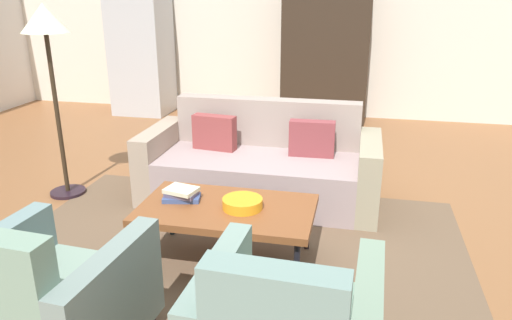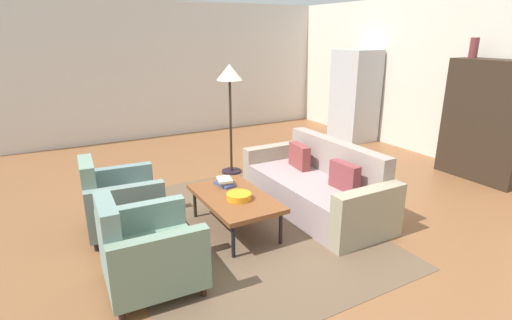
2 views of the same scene
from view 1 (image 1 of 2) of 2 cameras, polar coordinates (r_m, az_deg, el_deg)
ground_plane at (r=4.04m, az=1.49°, el=-7.54°), size 11.80×11.80×0.00m
wall_back at (r=7.42m, az=7.45°, el=15.95°), size 9.83×0.12×2.80m
area_rug at (r=3.60m, az=-3.10°, el=-11.14°), size 3.40×2.60×0.01m
couch at (r=4.48m, az=0.67°, el=-0.73°), size 2.10×0.90×0.86m
coffee_table at (r=3.38m, az=-3.44°, el=-6.02°), size 1.20×0.70×0.42m
armchair_left at (r=2.73m, az=-23.35°, el=-15.47°), size 0.85×0.85×0.88m
fruit_bowl at (r=3.32m, az=-1.60°, el=-5.10°), size 0.27×0.27×0.07m
book_stack at (r=3.48m, az=-8.72°, el=-3.98°), size 0.28×0.21×0.09m
cabinet at (r=7.11m, az=8.12°, el=11.72°), size 1.20×0.51×1.80m
refrigerator at (r=7.72m, az=-13.26°, el=12.20°), size 0.80×0.73×1.85m
floor_lamp at (r=4.61m, az=-23.34°, el=13.09°), size 0.40×0.40×1.72m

